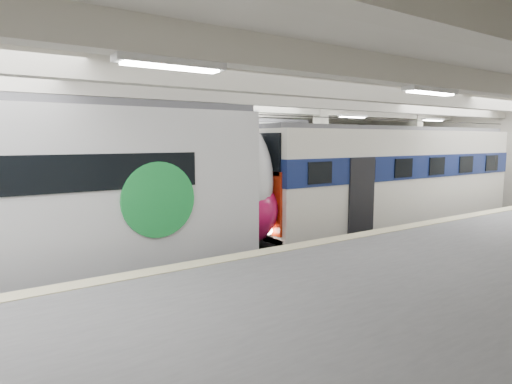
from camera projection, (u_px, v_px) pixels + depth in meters
station_hall at (303, 161)px, 13.01m from camera, size 36.00×24.00×5.75m
modern_emu at (39, 200)px, 10.63m from camera, size 15.35×3.17×4.88m
older_rer at (389, 177)px, 17.96m from camera, size 13.35×2.95×4.41m
far_train at (149, 173)px, 17.82m from camera, size 15.38×3.29×4.85m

